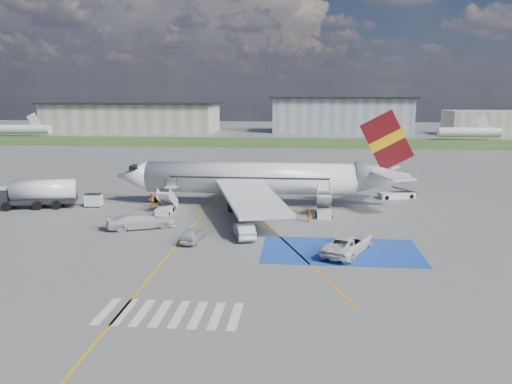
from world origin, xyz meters
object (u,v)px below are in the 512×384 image
Objects in this scene: gpu_cart at (94,201)px; airliner at (262,178)px; fuel_tanker at (33,196)px; car_silver_b at (244,230)px; belt_loader at (397,195)px; van_white_a at (349,240)px; van_white_b at (141,219)px; car_silver_a at (192,235)px.

airliner is at bearing 6.08° from gpu_cart.
gpu_cart is at bearing -3.44° from fuel_tanker.
gpu_cart is at bearing -45.77° from car_silver_b.
van_white_a is (-8.46, -23.90, 0.72)m from belt_loader.
van_white_b is at bearing -166.30° from belt_loader.
gpu_cart is 39.25m from belt_loader.
van_white_a is (9.15, -18.17, -2.29)m from airliner.
belt_loader is at bearing -84.98° from van_white_a.
car_silver_a is (-5.29, -16.45, -2.71)m from airliner.
van_white_b is (-29.19, -17.95, 0.66)m from belt_loader.
van_white_a is (9.73, -3.55, 0.33)m from car_silver_b.
airliner is at bearing -5.46° from fuel_tanker.
car_silver_a is at bearing -107.84° from airliner.
fuel_tanker reaches higher than car_silver_a.
van_white_a reaches higher than van_white_b.
airliner is at bearing -38.75° from van_white_a.
airliner is 9.16× the size of car_silver_a.
car_silver_b is at bearing -149.70° from belt_loader.
car_silver_b is (4.71, 1.83, 0.09)m from car_silver_a.
van_white_b is (9.08, -9.23, 0.30)m from gpu_cart.
fuel_tanker is at bearing -36.46° from car_silver_b.
car_silver_a is (-22.91, -22.17, 0.30)m from belt_loader.
car_silver_a is 0.68× the size of van_white_a.
van_white_b reaches higher than car_silver_b.
van_white_a is at bearing -127.39° from belt_loader.
belt_loader is (38.27, 8.72, -0.36)m from gpu_cart.
car_silver_b is 0.80× the size of van_white_a.
belt_loader is at bearing -147.50° from car_silver_b.
van_white_b is at bearing 8.51° from van_white_a.
car_silver_b is at bearing -154.94° from car_silver_a.
gpu_cart reaches higher than car_silver_a.
van_white_a is at bearing -29.16° from gpu_cart.
airliner reaches higher than van_white_b.
van_white_a reaches higher than car_silver_a.
gpu_cart is at bearing -2.47° from van_white_a.
airliner is 21.04m from gpu_cart.
fuel_tanker is (-27.66, -4.35, -1.94)m from airliner.
airliner is 3.52× the size of fuel_tanker.
car_silver_a is 0.85× the size of car_silver_b.
airliner is at bearing -103.98° from car_silver_a.
van_white_a is at bearing 144.24° from car_silver_b.
fuel_tanker is 2.22× the size of car_silver_b.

